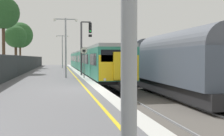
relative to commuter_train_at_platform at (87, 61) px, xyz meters
The scene contains 10 objects.
ground 24.40m from the commuter_train_at_platform, 88.72° to the right, with size 17.40×110.00×1.21m.
commuter_train_at_platform is the anchor object (origin of this frame).
freight_train_adjacent_track 15.56m from the commuter_train_at_platform, 75.09° to the right, with size 2.60×25.72×4.39m.
signal_gantry 12.22m from the commuter_train_at_platform, 97.05° to the right, with size 1.10×0.24×5.17m.
speed_limit_sign 16.10m from the commuter_train_at_platform, 96.59° to the right, with size 0.59×0.08×2.56m.
platform_lamp_mid 15.53m from the commuter_train_at_platform, 102.36° to the right, with size 2.00×0.20×5.03m.
platform_lamp_far 8.10m from the commuter_train_at_platform, 114.79° to the left, with size 2.00×0.20×5.29m.
background_tree_left 10.44m from the commuter_train_at_platform, 168.98° to the left, with size 3.05×3.05×6.15m.
background_tree_centre 12.42m from the commuter_train_at_platform, 154.76° to the right, with size 3.71×3.71×8.72m.
background_tree_right 15.30m from the commuter_train_at_platform, 134.41° to the left, with size 4.27×4.27×7.60m.
Camera 1 is at (-1.80, -15.37, 1.69)m, focal length 46.21 mm.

